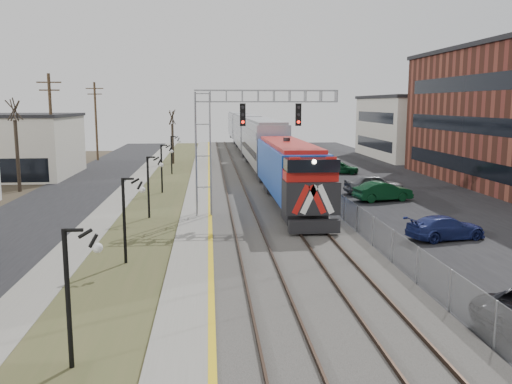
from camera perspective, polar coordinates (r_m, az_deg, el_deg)
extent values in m
cube|color=black|center=(43.54, -20.05, -0.89)|extent=(7.00, 120.00, 0.04)
cube|color=gray|center=(42.59, -14.19, -0.79)|extent=(2.00, 120.00, 0.08)
cube|color=#454C28|center=(42.21, -10.17, -0.76)|extent=(4.00, 120.00, 0.06)
cube|color=gray|center=(42.03, -6.10, -0.58)|extent=(2.00, 120.00, 0.24)
cube|color=#595651|center=(42.22, 0.70, -0.51)|extent=(8.00, 120.00, 0.20)
cube|color=black|center=(45.02, 16.08, -0.37)|extent=(16.00, 120.00, 0.04)
cube|color=gold|center=(42.00, -4.90, -0.40)|extent=(0.24, 120.00, 0.01)
cube|color=#2D2119|center=(42.01, -3.03, -0.33)|extent=(0.08, 120.00, 0.15)
cube|color=#2D2119|center=(42.09, -0.99, -0.30)|extent=(0.08, 120.00, 0.15)
cube|color=#2D2119|center=(42.27, 1.71, -0.26)|extent=(0.08, 120.00, 0.15)
cube|color=#2D2119|center=(42.47, 3.72, -0.23)|extent=(0.08, 120.00, 0.15)
cube|color=#1542AE|center=(37.72, 3.65, 1.94)|extent=(3.00, 17.00, 4.25)
cube|color=black|center=(29.58, 6.13, -3.62)|extent=(2.80, 0.50, 0.70)
cube|color=gray|center=(57.72, 0.63, 5.03)|extent=(3.00, 22.00, 5.33)
cube|color=gray|center=(80.39, -0.97, 6.23)|extent=(3.00, 22.00, 5.33)
cube|color=gray|center=(103.13, -1.87, 6.89)|extent=(3.00, 22.00, 5.33)
cube|color=gray|center=(34.56, -5.59, 3.79)|extent=(1.00, 1.00, 8.00)
cube|color=gray|center=(34.60, 1.06, 10.06)|extent=(9.00, 0.80, 0.80)
cube|color=black|center=(34.03, -1.41, 8.14)|extent=(0.35, 0.25, 1.40)
cube|color=black|center=(34.43, 4.48, 8.12)|extent=(0.35, 0.25, 1.40)
cylinder|color=black|center=(15.82, -19.17, -10.72)|extent=(0.14, 0.14, 4.00)
cylinder|color=black|center=(25.26, -13.70, -3.04)|extent=(0.14, 0.14, 4.00)
cylinder|color=black|center=(35.02, -11.27, 0.43)|extent=(0.14, 0.14, 4.00)
cylinder|color=black|center=(44.88, -9.90, 2.38)|extent=(0.14, 0.14, 4.00)
cylinder|color=black|center=(56.78, -8.89, 3.83)|extent=(0.14, 0.14, 4.00)
cylinder|color=#4C3823|center=(53.42, -20.71, 6.24)|extent=(0.28, 0.28, 10.00)
cylinder|color=#4C3823|center=(72.87, -16.49, 7.10)|extent=(0.28, 0.28, 10.00)
cube|color=gray|center=(42.73, 6.32, 0.50)|extent=(0.04, 120.00, 1.60)
cube|color=beige|center=(60.29, -25.30, 4.32)|extent=(14.00, 12.00, 6.00)
cube|color=beige|center=(77.57, 17.99, 6.40)|extent=(16.00, 18.00, 8.00)
cylinder|color=#382D23|center=(49.23, -23.81, 3.47)|extent=(0.30, 0.30, 5.95)
cylinder|color=#382D23|center=(66.72, -8.76, 5.01)|extent=(0.30, 0.30, 4.90)
imported|color=navy|center=(30.99, 19.32, -3.63)|extent=(4.65, 2.63, 1.27)
imported|color=slate|center=(44.76, 12.29, 0.76)|extent=(4.91, 2.32, 1.62)
imported|color=#0C3C1D|center=(41.81, 13.21, 0.01)|extent=(4.62, 2.39, 1.45)
imported|color=#0D411F|center=(57.28, 8.83, 2.53)|extent=(4.17, 2.57, 1.33)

